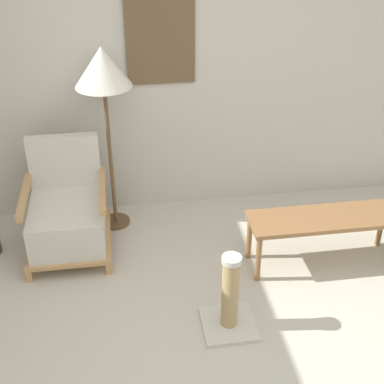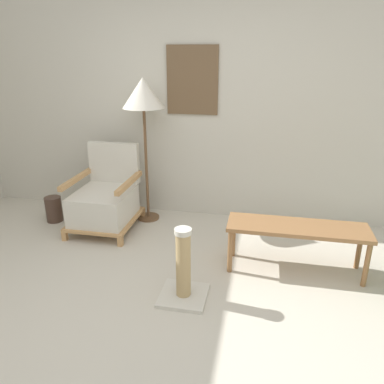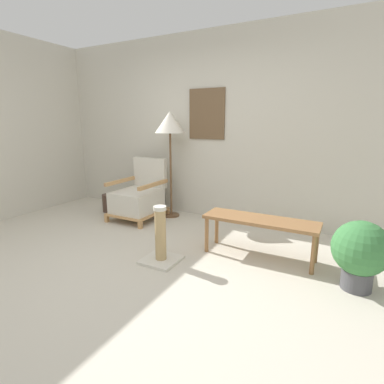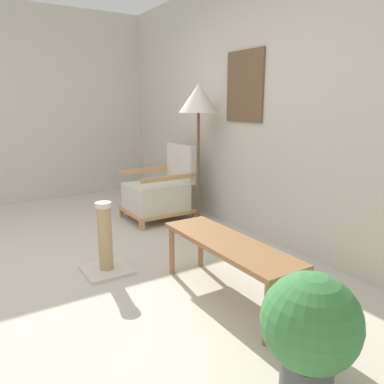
{
  "view_description": "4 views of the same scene",
  "coord_description": "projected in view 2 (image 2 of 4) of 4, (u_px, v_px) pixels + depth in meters",
  "views": [
    {
      "loc": [
        -0.43,
        -2.24,
        2.72
      ],
      "look_at": [
        0.11,
        1.32,
        0.55
      ],
      "focal_mm": 50.0,
      "sensor_mm": 36.0,
      "label": 1
    },
    {
      "loc": [
        0.79,
        -2.04,
        1.83
      ],
      "look_at": [
        0.11,
        1.32,
        0.55
      ],
      "focal_mm": 35.0,
      "sensor_mm": 36.0,
      "label": 2
    },
    {
      "loc": [
        1.88,
        -2.03,
        1.43
      ],
      "look_at": [
        0.11,
        1.32,
        0.55
      ],
      "focal_mm": 28.0,
      "sensor_mm": 36.0,
      "label": 3
    },
    {
      "loc": [
        3.06,
        -0.55,
        1.38
      ],
      "look_at": [
        0.11,
        1.32,
        0.55
      ],
      "focal_mm": 35.0,
      "sensor_mm": 36.0,
      "label": 4
    }
  ],
  "objects": [
    {
      "name": "wall_back",
      "position": [
        197.0,
        99.0,
        4.12
      ],
      "size": [
        8.0,
        0.09,
        2.7
      ],
      "color": "beige",
      "rests_on": "ground_plane"
    },
    {
      "name": "armchair",
      "position": [
        105.0,
        200.0,
        4.07
      ],
      "size": [
        0.66,
        0.75,
        0.89
      ],
      "color": "tan",
      "rests_on": "ground_plane"
    },
    {
      "name": "vase",
      "position": [
        54.0,
        209.0,
        4.29
      ],
      "size": [
        0.18,
        0.18,
        0.29
      ],
      "primitive_type": "cylinder",
      "color": "#473328",
      "rests_on": "ground_plane"
    },
    {
      "name": "ground_plane",
      "position": [
        141.0,
        327.0,
        2.66
      ],
      "size": [
        14.0,
        14.0,
        0.0
      ],
      "primitive_type": "plane",
      "color": "beige"
    },
    {
      "name": "coffee_table",
      "position": [
        297.0,
        231.0,
        3.23
      ],
      "size": [
        1.2,
        0.36,
        0.44
      ],
      "color": "olive",
      "rests_on": "ground_plane"
    },
    {
      "name": "scratching_post",
      "position": [
        183.0,
        274.0,
        2.91
      ],
      "size": [
        0.37,
        0.37,
        0.6
      ],
      "color": "beige",
      "rests_on": "ground_plane"
    },
    {
      "name": "floor_lamp",
      "position": [
        143.0,
        98.0,
        3.92
      ],
      "size": [
        0.45,
        0.45,
        1.59
      ],
      "color": "brown",
      "rests_on": "ground_plane"
    }
  ]
}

